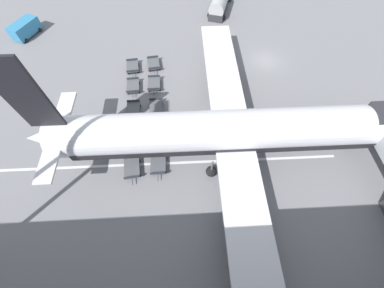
# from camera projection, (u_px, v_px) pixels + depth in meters

# --- Properties ---
(ground_plane) EXTENTS (500.00, 500.00, 0.00)m
(ground_plane) POSITION_uv_depth(u_px,v_px,m) (266.00, 61.00, 34.40)
(ground_plane) COLOR gray
(airplane) EXTENTS (37.41, 43.48, 13.20)m
(airplane) POSITION_uv_depth(u_px,v_px,m) (243.00, 131.00, 23.67)
(airplane) COLOR white
(airplane) RESTS_ON ground_plane
(fuel_tanker_secondary) EXTENTS (8.75, 4.90, 3.21)m
(fuel_tanker_secondary) POSITION_uv_depth(u_px,v_px,m) (220.00, 3.00, 39.98)
(fuel_tanker_secondary) COLOR #2D8C5B
(fuel_tanker_secondary) RESTS_ON ground_plane
(service_van) EXTENTS (4.99, 3.91, 2.11)m
(service_van) POSITION_uv_depth(u_px,v_px,m) (25.00, 28.00, 36.59)
(service_van) COLOR teal
(service_van) RESTS_ON ground_plane
(baggage_dolly_row_near_col_a) EXTENTS (3.23, 1.90, 0.92)m
(baggage_dolly_row_near_col_a) POSITION_uv_depth(u_px,v_px,m) (133.00, 67.00, 33.02)
(baggage_dolly_row_near_col_a) COLOR #515459
(baggage_dolly_row_near_col_a) RESTS_ON ground_plane
(baggage_dolly_row_near_col_b) EXTENTS (3.20, 1.83, 0.92)m
(baggage_dolly_row_near_col_b) POSITION_uv_depth(u_px,v_px,m) (133.00, 86.00, 31.07)
(baggage_dolly_row_near_col_b) COLOR #515459
(baggage_dolly_row_near_col_b) RESTS_ON ground_plane
(baggage_dolly_row_near_col_c) EXTENTS (3.18, 1.79, 0.92)m
(baggage_dolly_row_near_col_c) POSITION_uv_depth(u_px,v_px,m) (133.00, 110.00, 29.01)
(baggage_dolly_row_near_col_c) COLOR #515459
(baggage_dolly_row_near_col_c) RESTS_ON ground_plane
(baggage_dolly_row_near_col_d) EXTENTS (3.21, 1.85, 0.92)m
(baggage_dolly_row_near_col_d) POSITION_uv_depth(u_px,v_px,m) (132.00, 135.00, 27.05)
(baggage_dolly_row_near_col_d) COLOR #515459
(baggage_dolly_row_near_col_d) RESTS_ON ground_plane
(baggage_dolly_row_near_col_e) EXTENTS (3.23, 1.90, 0.92)m
(baggage_dolly_row_near_col_e) POSITION_uv_depth(u_px,v_px,m) (132.00, 168.00, 24.89)
(baggage_dolly_row_near_col_e) COLOR #515459
(baggage_dolly_row_near_col_e) RESTS_ON ground_plane
(baggage_dolly_row_mid_a_col_a) EXTENTS (3.23, 1.93, 0.92)m
(baggage_dolly_row_mid_a_col_a) POSITION_uv_depth(u_px,v_px,m) (154.00, 64.00, 33.32)
(baggage_dolly_row_mid_a_col_a) COLOR #515459
(baggage_dolly_row_mid_a_col_a) RESTS_ON ground_plane
(baggage_dolly_row_mid_a_col_b) EXTENTS (3.18, 1.77, 0.92)m
(baggage_dolly_row_mid_a_col_b) POSITION_uv_depth(u_px,v_px,m) (154.00, 84.00, 31.29)
(baggage_dolly_row_mid_a_col_b) COLOR #515459
(baggage_dolly_row_mid_a_col_b) RESTS_ON ground_plane
(baggage_dolly_row_mid_a_col_c) EXTENTS (3.21, 1.85, 0.92)m
(baggage_dolly_row_mid_a_col_c) POSITION_uv_depth(u_px,v_px,m) (156.00, 108.00, 29.18)
(baggage_dolly_row_mid_a_col_c) COLOR #515459
(baggage_dolly_row_mid_a_col_c) RESTS_ON ground_plane
(baggage_dolly_row_mid_a_col_d) EXTENTS (3.19, 1.81, 0.92)m
(baggage_dolly_row_mid_a_col_d) POSITION_uv_depth(u_px,v_px,m) (157.00, 133.00, 27.18)
(baggage_dolly_row_mid_a_col_d) COLOR #515459
(baggage_dolly_row_mid_a_col_d) RESTS_ON ground_plane
(baggage_dolly_row_mid_a_col_e) EXTENTS (3.16, 1.74, 0.92)m
(baggage_dolly_row_mid_a_col_e) POSITION_uv_depth(u_px,v_px,m) (158.00, 164.00, 25.12)
(baggage_dolly_row_mid_a_col_e) COLOR #515459
(baggage_dolly_row_mid_a_col_e) RESTS_ON ground_plane
(stand_guidance_stripe) EXTENTS (0.37, 39.50, 0.01)m
(stand_guidance_stripe) POSITION_uv_depth(u_px,v_px,m) (156.00, 164.00, 25.67)
(stand_guidance_stripe) COLOR white
(stand_guidance_stripe) RESTS_ON ground_plane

